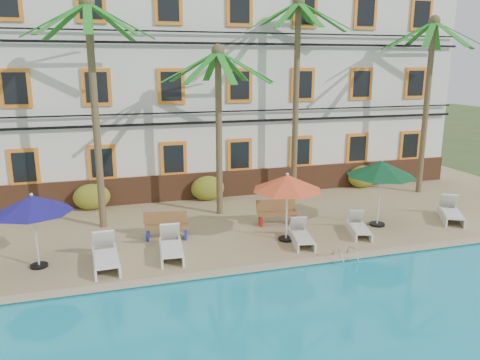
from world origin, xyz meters
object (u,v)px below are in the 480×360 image
object	(u,v)px
palm_c	(219,106)
pool_ladder	(345,259)
palm_b	(93,84)
bench_left	(167,225)
bench_right	(277,212)
lounger_e	(359,227)
palm_d	(297,73)
umbrella_red	(287,183)
palm_e	(429,82)
lounger_f	(451,212)
lounger_c	(171,246)
lounger_b	(105,256)
lounger_d	(301,236)
umbrella_green	(381,169)
umbrella_blue	(32,204)

from	to	relation	value
palm_c	pool_ladder	bearing A→B (deg)	-64.89
palm_b	bench_left	world-z (taller)	palm_b
bench_right	bench_left	bearing A→B (deg)	-175.44
lounger_e	bench_right	xyz separation A→B (m)	(-2.40, 1.87, 0.22)
palm_d	umbrella_red	distance (m)	6.38
palm_e	lounger_f	bearing A→B (deg)	-110.43
palm_b	lounger_c	xyz separation A→B (m)	(2.03, -3.44, -4.94)
palm_d	lounger_b	distance (m)	11.11
lounger_c	bench_right	xyz separation A→B (m)	(4.31, 1.90, 0.17)
palm_b	palm_d	size ratio (longest dim) A/B	0.94
umbrella_red	lounger_b	xyz separation A→B (m)	(-5.99, -0.42, -1.72)
palm_c	palm_b	bearing A→B (deg)	-175.97
bench_right	palm_b	bearing A→B (deg)	166.33
lounger_c	bench_left	bearing A→B (deg)	86.91
umbrella_red	lounger_f	world-z (taller)	umbrella_red
lounger_b	lounger_c	world-z (taller)	lounger_b
lounger_d	bench_right	distance (m)	2.10
palm_b	palm_c	xyz separation A→B (m)	(4.56, 0.32, -0.89)
bench_left	lounger_d	bearing A→B (deg)	-22.14
lounger_d	lounger_e	distance (m)	2.33
lounger_f	umbrella_red	bearing A→B (deg)	-178.35
palm_b	palm_c	size ratio (longest dim) A/B	1.23
umbrella_green	bench_right	distance (m)	4.14
palm_b	lounger_b	world-z (taller)	palm_b
umbrella_green	bench_right	size ratio (longest dim) A/B	1.64
palm_e	umbrella_green	size ratio (longest dim) A/B	3.14
lounger_f	umbrella_green	bearing A→B (deg)	175.52
lounger_c	lounger_e	distance (m)	6.70
lounger_f	bench_left	world-z (taller)	bench_left
umbrella_green	pool_ladder	size ratio (longest dim) A/B	3.42
umbrella_blue	lounger_d	distance (m)	8.49
palm_d	palm_e	distance (m)	6.17
palm_b	palm_d	distance (m)	8.47
umbrella_red	bench_right	bearing A→B (deg)	79.51
palm_b	bench_right	distance (m)	8.08
palm_b	palm_e	size ratio (longest dim) A/B	1.02
palm_c	umbrella_red	distance (m)	4.49
lounger_c	bench_right	bearing A→B (deg)	23.77
palm_e	lounger_d	bearing A→B (deg)	-150.90
bench_right	umbrella_blue	bearing A→B (deg)	-168.78
palm_c	pool_ladder	size ratio (longest dim) A/B	8.93
palm_c	umbrella_blue	xyz separation A→B (m)	(-6.46, -3.50, -2.40)
palm_b	lounger_d	distance (m)	8.89
pool_ladder	bench_right	bearing A→B (deg)	102.80
umbrella_red	lounger_f	xyz separation A→B (m)	(6.97, 0.20, -1.73)
palm_b	lounger_d	world-z (taller)	palm_b
palm_c	umbrella_red	xyz separation A→B (m)	(1.46, -3.55, -2.32)
pool_ladder	umbrella_red	bearing A→B (deg)	119.53
palm_b	umbrella_green	size ratio (longest dim) A/B	3.21
umbrella_green	bench_right	world-z (taller)	umbrella_green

